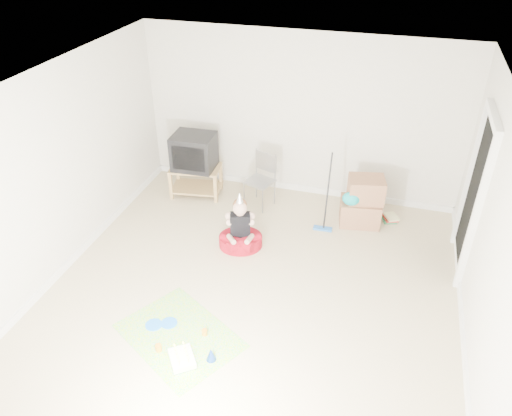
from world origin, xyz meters
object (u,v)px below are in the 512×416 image
(birthday_cake, at_px, (182,359))
(cardboard_boxes, at_px, (362,202))
(folding_chair, at_px, (260,182))
(seated_woman, at_px, (240,235))
(tv_stand, at_px, (196,178))
(crt_tv, at_px, (194,152))

(birthday_cake, bearing_deg, cardboard_boxes, 64.87)
(folding_chair, relative_size, cardboard_boxes, 1.17)
(seated_woman, distance_m, birthday_cake, 2.14)
(tv_stand, relative_size, cardboard_boxes, 1.15)
(crt_tv, distance_m, seated_woman, 1.73)
(crt_tv, xyz_separation_m, folding_chair, (1.09, -0.04, -0.35))
(tv_stand, bearing_deg, cardboard_boxes, -1.96)
(cardboard_boxes, bearing_deg, folding_chair, 178.24)
(tv_stand, bearing_deg, crt_tv, 90.00)
(crt_tv, bearing_deg, tv_stand, -92.47)
(tv_stand, distance_m, birthday_cake, 3.51)
(cardboard_boxes, relative_size, seated_woman, 0.85)
(seated_woman, bearing_deg, folding_chair, 92.42)
(crt_tv, height_order, seated_woman, crt_tv)
(folding_chair, bearing_deg, crt_tv, 177.75)
(crt_tv, xyz_separation_m, seated_woman, (1.13, -1.17, -0.58))
(folding_chair, xyz_separation_m, cardboard_boxes, (1.59, -0.05, -0.07))
(crt_tv, xyz_separation_m, birthday_cake, (1.17, -3.30, -0.73))
(seated_woman, bearing_deg, crt_tv, 134.21)
(folding_chair, distance_m, cardboard_boxes, 1.59)
(birthday_cake, bearing_deg, crt_tv, 109.49)
(tv_stand, bearing_deg, birthday_cake, -70.51)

